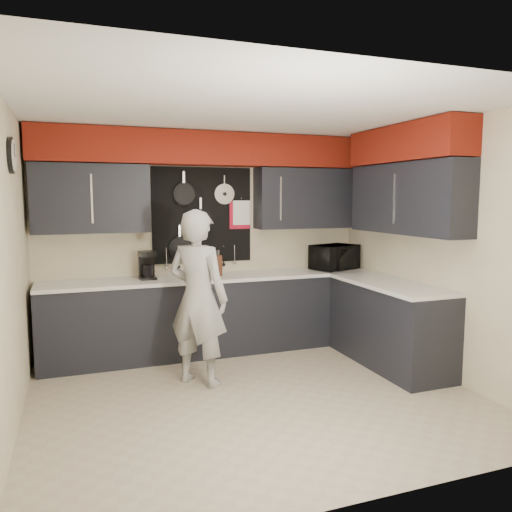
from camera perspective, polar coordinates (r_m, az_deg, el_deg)
name	(u,v)px	position (r m, az deg, el deg)	size (l,w,h in m)	color
ground	(255,396)	(4.81, -0.12, -15.74)	(4.00, 4.00, 0.00)	#B2A78A
back_wall_assembly	(210,183)	(5.98, -5.32, 8.32)	(4.00, 0.36, 2.60)	beige
right_wall_assembly	(411,188)	(5.58, 17.25, 7.48)	(0.36, 3.50, 2.60)	beige
left_wall_assembly	(9,264)	(4.26, -26.35, -0.78)	(0.05, 3.50, 2.60)	beige
base_cabinets	(261,317)	(5.84, 0.63, -6.95)	(3.95, 2.20, 0.92)	black
microwave	(334,257)	(6.47, 8.94, -0.13)	(0.57, 0.39, 0.31)	black
knife_block	(216,266)	(5.88, -4.61, -1.10)	(0.11, 0.11, 0.24)	#351A11
utensil_crock	(207,269)	(5.88, -5.68, -1.49)	(0.13, 0.13, 0.17)	white
coffee_maker	(147,265)	(5.77, -12.34, -0.96)	(0.18, 0.22, 0.32)	black
person	(198,298)	(4.91, -6.66, -4.79)	(0.63, 0.41, 1.73)	#9B9B99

